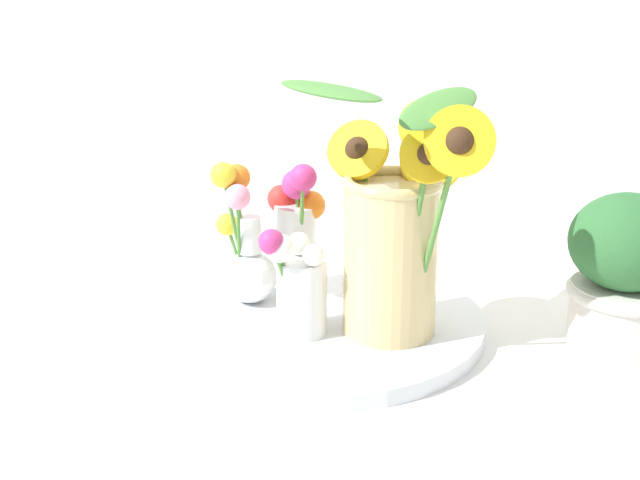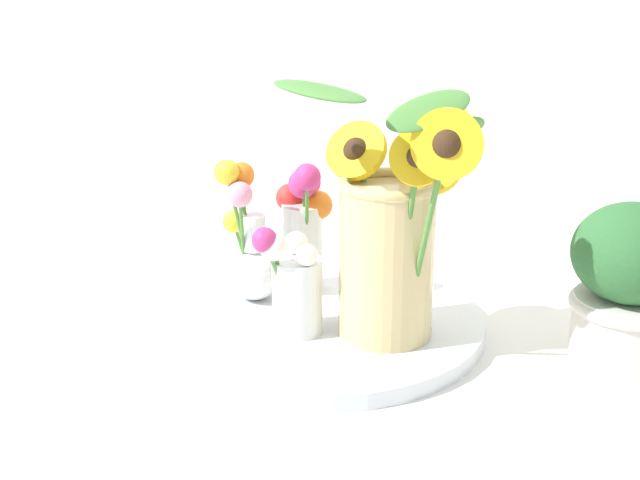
# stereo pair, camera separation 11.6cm
# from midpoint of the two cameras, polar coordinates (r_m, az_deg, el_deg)

# --- Properties ---
(ground_plane) EXTENTS (6.00, 6.00, 0.00)m
(ground_plane) POSITION_cam_midpoint_polar(r_m,az_deg,el_deg) (1.12, -4.34, -8.01)
(ground_plane) COLOR silver
(serving_tray) EXTENTS (0.44, 0.44, 0.02)m
(serving_tray) POSITION_cam_midpoint_polar(r_m,az_deg,el_deg) (1.20, -2.77, -5.35)
(serving_tray) COLOR silver
(serving_tray) RESTS_ON ground_plane
(mason_jar_sunflowers) EXTENTS (0.27, 0.27, 0.33)m
(mason_jar_sunflowers) POSITION_cam_midpoint_polar(r_m,az_deg,el_deg) (1.10, 1.85, 0.55)
(mason_jar_sunflowers) COLOR #D1B77A
(mason_jar_sunflowers) RESTS_ON serving_tray
(vase_small_center) EXTENTS (0.08, 0.09, 0.15)m
(vase_small_center) POSITION_cam_midpoint_polar(r_m,az_deg,el_deg) (1.12, -4.35, -2.96)
(vase_small_center) COLOR white
(vase_small_center) RESTS_ON serving_tray
(vase_bulb_right) EXTENTS (0.09, 0.09, 0.20)m
(vase_bulb_right) POSITION_cam_midpoint_polar(r_m,az_deg,el_deg) (1.22, -7.54, -0.60)
(vase_bulb_right) COLOR white
(vase_bulb_right) RESTS_ON serving_tray
(vase_small_back) EXTENTS (0.08, 0.11, 0.20)m
(vase_small_back) POSITION_cam_midpoint_polar(r_m,az_deg,el_deg) (1.25, -4.16, 0.99)
(vase_small_back) COLOR white
(vase_small_back) RESTS_ON serving_tray
(potted_plant) EXTENTS (0.15, 0.15, 0.20)m
(potted_plant) POSITION_cam_midpoint_polar(r_m,az_deg,el_deg) (1.16, 16.27, -1.89)
(potted_plant) COLOR beige
(potted_plant) RESTS_ON ground_plane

